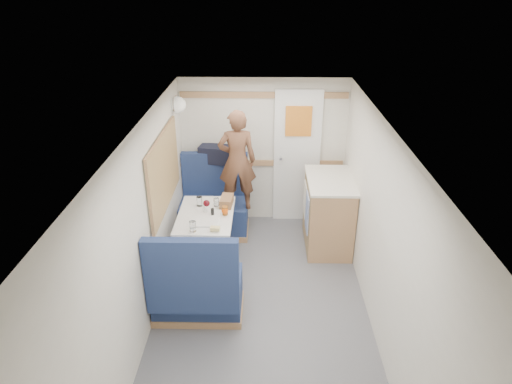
{
  "coord_description": "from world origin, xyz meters",
  "views": [
    {
      "loc": [
        0.01,
        -3.52,
        3.2
      ],
      "look_at": [
        -0.07,
        0.9,
        1.05
      ],
      "focal_mm": 32.0,
      "sensor_mm": 36.0,
      "label": 1
    }
  ],
  "objects_px": {
    "galley_counter": "(328,212)",
    "tray": "(206,219)",
    "bread_loaf": "(227,201)",
    "tumbler_left": "(193,226)",
    "bench_near": "(197,292)",
    "pepper_grinder": "(212,212)",
    "salt_grinder": "(204,210)",
    "tumbler_right": "(216,202)",
    "cheese_block": "(215,228)",
    "beer_glass": "(225,211)",
    "dinette_table": "(206,226)",
    "wine_glass": "(206,204)",
    "duffel_bag": "(217,154)",
    "orange_fruit": "(225,211)",
    "tumbler_mid": "(199,201)",
    "bench_far": "(215,211)",
    "person": "(237,161)",
    "dome_light": "(177,105)"
  },
  "relations": [
    {
      "from": "person",
      "to": "wine_glass",
      "type": "height_order",
      "value": "person"
    },
    {
      "from": "pepper_grinder",
      "to": "orange_fruit",
      "type": "bearing_deg",
      "value": 11.38
    },
    {
      "from": "orange_fruit",
      "to": "bread_loaf",
      "type": "height_order",
      "value": "bread_loaf"
    },
    {
      "from": "wine_glass",
      "to": "salt_grinder",
      "type": "distance_m",
      "value": 0.09
    },
    {
      "from": "cheese_block",
      "to": "beer_glass",
      "type": "height_order",
      "value": "beer_glass"
    },
    {
      "from": "galley_counter",
      "to": "tray",
      "type": "xyz_separation_m",
      "value": [
        -1.44,
        -0.67,
        0.26
      ]
    },
    {
      "from": "cheese_block",
      "to": "orange_fruit",
      "type": "bearing_deg",
      "value": 78.23
    },
    {
      "from": "cheese_block",
      "to": "bench_near",
      "type": "bearing_deg",
      "value": -107.03
    },
    {
      "from": "tray",
      "to": "pepper_grinder",
      "type": "height_order",
      "value": "pepper_grinder"
    },
    {
      "from": "orange_fruit",
      "to": "tumbler_left",
      "type": "relative_size",
      "value": 0.66
    },
    {
      "from": "dome_light",
      "to": "pepper_grinder",
      "type": "relative_size",
      "value": 2.07
    },
    {
      "from": "dinette_table",
      "to": "tray",
      "type": "height_order",
      "value": "tray"
    },
    {
      "from": "bread_loaf",
      "to": "duffel_bag",
      "type": "bearing_deg",
      "value": 101.79
    },
    {
      "from": "pepper_grinder",
      "to": "salt_grinder",
      "type": "distance_m",
      "value": 0.13
    },
    {
      "from": "beer_glass",
      "to": "wine_glass",
      "type": "bearing_deg",
      "value": 173.72
    },
    {
      "from": "tumbler_right",
      "to": "beer_glass",
      "type": "xyz_separation_m",
      "value": [
        0.12,
        -0.21,
        0.0
      ]
    },
    {
      "from": "orange_fruit",
      "to": "bread_loaf",
      "type": "relative_size",
      "value": 0.31
    },
    {
      "from": "cheese_block",
      "to": "dinette_table",
      "type": "bearing_deg",
      "value": 111.79
    },
    {
      "from": "dinette_table",
      "to": "duffel_bag",
      "type": "bearing_deg",
      "value": 87.97
    },
    {
      "from": "bench_far",
      "to": "tumbler_right",
      "type": "distance_m",
      "value": 0.82
    },
    {
      "from": "bench_near",
      "to": "galley_counter",
      "type": "relative_size",
      "value": 1.14
    },
    {
      "from": "galley_counter",
      "to": "duffel_bag",
      "type": "height_order",
      "value": "duffel_bag"
    },
    {
      "from": "galley_counter",
      "to": "person",
      "type": "xyz_separation_m",
      "value": [
        -1.14,
        0.14,
        0.63
      ]
    },
    {
      "from": "tray",
      "to": "bread_loaf",
      "type": "xyz_separation_m",
      "value": [
        0.2,
        0.35,
        0.04
      ]
    },
    {
      "from": "cheese_block",
      "to": "salt_grinder",
      "type": "relative_size",
      "value": 1.21
    },
    {
      "from": "dome_light",
      "to": "beer_glass",
      "type": "xyz_separation_m",
      "value": [
        0.61,
        -0.86,
        -0.98
      ]
    },
    {
      "from": "beer_glass",
      "to": "bread_loaf",
      "type": "distance_m",
      "value": 0.24
    },
    {
      "from": "tumbler_right",
      "to": "wine_glass",
      "type": "bearing_deg",
      "value": -115.56
    },
    {
      "from": "galley_counter",
      "to": "pepper_grinder",
      "type": "relative_size",
      "value": 9.52
    },
    {
      "from": "dinette_table",
      "to": "tumbler_left",
      "type": "relative_size",
      "value": 7.9
    },
    {
      "from": "bench_far",
      "to": "wine_glass",
      "type": "height_order",
      "value": "bench_far"
    },
    {
      "from": "tray",
      "to": "orange_fruit",
      "type": "bearing_deg",
      "value": 26.66
    },
    {
      "from": "tumbler_mid",
      "to": "tray",
      "type": "bearing_deg",
      "value": -70.38
    },
    {
      "from": "bench_near",
      "to": "tumbler_mid",
      "type": "bearing_deg",
      "value": 94.96
    },
    {
      "from": "wine_glass",
      "to": "tray",
      "type": "bearing_deg",
      "value": -86.9
    },
    {
      "from": "pepper_grinder",
      "to": "tumbler_right",
      "type": "bearing_deg",
      "value": 85.73
    },
    {
      "from": "wine_glass",
      "to": "salt_grinder",
      "type": "height_order",
      "value": "wine_glass"
    },
    {
      "from": "tumbler_left",
      "to": "galley_counter",
      "type": "bearing_deg",
      "value": 30.79
    },
    {
      "from": "wine_glass",
      "to": "person",
      "type": "bearing_deg",
      "value": 65.14
    },
    {
      "from": "tray",
      "to": "beer_glass",
      "type": "bearing_deg",
      "value": 29.2
    },
    {
      "from": "bench_near",
      "to": "pepper_grinder",
      "type": "xyz_separation_m",
      "value": [
        0.09,
        0.82,
        0.47
      ]
    },
    {
      "from": "galley_counter",
      "to": "tray",
      "type": "distance_m",
      "value": 1.61
    },
    {
      "from": "galley_counter",
      "to": "tumbler_right",
      "type": "bearing_deg",
      "value": -165.8
    },
    {
      "from": "tray",
      "to": "orange_fruit",
      "type": "height_order",
      "value": "orange_fruit"
    },
    {
      "from": "dinette_table",
      "to": "salt_grinder",
      "type": "relative_size",
      "value": 11.27
    },
    {
      "from": "tumbler_left",
      "to": "bench_near",
      "type": "bearing_deg",
      "value": -80.19
    },
    {
      "from": "bench_far",
      "to": "pepper_grinder",
      "type": "xyz_separation_m",
      "value": [
        0.09,
        -0.91,
        0.47
      ]
    },
    {
      "from": "person",
      "to": "wine_glass",
      "type": "relative_size",
      "value": 7.69
    },
    {
      "from": "tumbler_mid",
      "to": "duffel_bag",
      "type": "bearing_deg",
      "value": 81.69
    },
    {
      "from": "beer_glass",
      "to": "pepper_grinder",
      "type": "distance_m",
      "value": 0.14
    }
  ]
}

